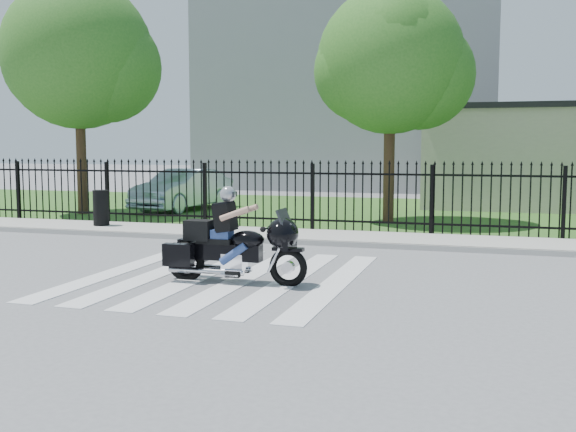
# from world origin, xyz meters

# --- Properties ---
(ground) EXTENTS (120.00, 120.00, 0.00)m
(ground) POSITION_xyz_m (0.00, 0.00, 0.00)
(ground) COLOR slate
(ground) RESTS_ON ground
(crosswalk) EXTENTS (5.00, 5.50, 0.01)m
(crosswalk) POSITION_xyz_m (0.00, 0.00, 0.01)
(crosswalk) COLOR silver
(crosswalk) RESTS_ON ground
(sidewalk) EXTENTS (40.00, 2.00, 0.12)m
(sidewalk) POSITION_xyz_m (0.00, 5.00, 0.06)
(sidewalk) COLOR #ADAAA3
(sidewalk) RESTS_ON ground
(curb) EXTENTS (40.00, 0.12, 0.12)m
(curb) POSITION_xyz_m (0.00, 4.00, 0.06)
(curb) COLOR #ADAAA3
(curb) RESTS_ON ground
(grass_strip) EXTENTS (40.00, 12.00, 0.02)m
(grass_strip) POSITION_xyz_m (0.00, 12.00, 0.01)
(grass_strip) COLOR #305E20
(grass_strip) RESTS_ON ground
(iron_fence) EXTENTS (26.00, 0.04, 1.80)m
(iron_fence) POSITION_xyz_m (0.00, 6.00, 0.90)
(iron_fence) COLOR black
(iron_fence) RESTS_ON ground
(tree_left) EXTENTS (4.80, 4.80, 7.58)m
(tree_left) POSITION_xyz_m (-8.50, 8.50, 5.17)
(tree_left) COLOR #382316
(tree_left) RESTS_ON ground
(tree_mid) EXTENTS (4.20, 4.20, 6.78)m
(tree_mid) POSITION_xyz_m (1.50, 9.00, 4.67)
(tree_mid) COLOR #382316
(tree_mid) RESTS_ON ground
(building_low) EXTENTS (10.00, 6.00, 3.50)m
(building_low) POSITION_xyz_m (7.00, 16.00, 1.75)
(building_low) COLOR #B3A995
(building_low) RESTS_ON ground
(building_low_roof) EXTENTS (10.20, 6.20, 0.20)m
(building_low_roof) POSITION_xyz_m (7.00, 16.00, 3.60)
(building_low_roof) COLOR black
(building_low_roof) RESTS_ON building_low
(building_tall) EXTENTS (15.00, 10.00, 12.00)m
(building_tall) POSITION_xyz_m (-3.00, 26.00, 6.00)
(building_tall) COLOR gray
(building_tall) RESTS_ON ground
(motorcycle_rider) EXTENTS (2.47, 0.73, 1.64)m
(motorcycle_rider) POSITION_xyz_m (0.33, -0.42, 0.67)
(motorcycle_rider) COLOR black
(motorcycle_rider) RESTS_ON ground
(parked_car) EXTENTS (2.18, 4.52, 1.43)m
(parked_car) POSITION_xyz_m (-5.88, 10.59, 0.73)
(parked_car) COLOR #A0BCCA
(parked_car) RESTS_ON grass_strip
(litter_bin) EXTENTS (0.47, 0.47, 0.95)m
(litter_bin) POSITION_xyz_m (-5.63, 5.08, 0.59)
(litter_bin) COLOR black
(litter_bin) RESTS_ON sidewalk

